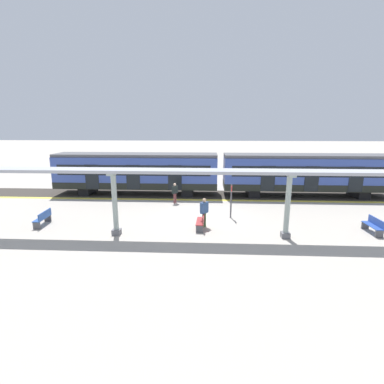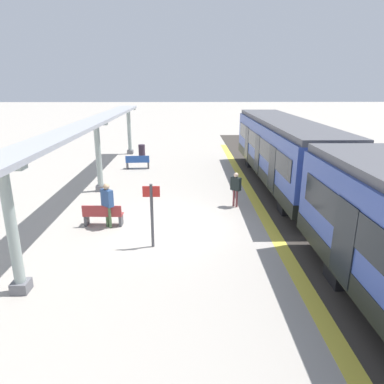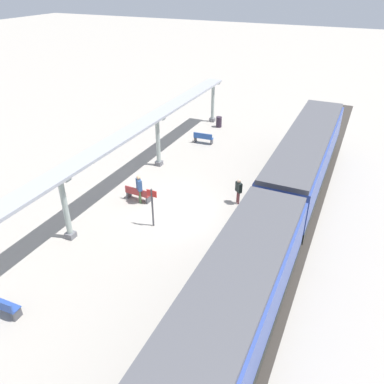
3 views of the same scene
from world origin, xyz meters
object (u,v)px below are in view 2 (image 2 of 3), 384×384
(canopy_pillar_nearest, at_px, (129,131))
(canopy_pillar_third, at_px, (12,231))
(passenger_waiting_near_edge, at_px, (236,186))
(passenger_by_the_benches, at_px, (107,200))
(bench_mid_platform, at_px, (103,215))
(train_near_carriage, at_px, (282,151))
(platform_info_sign, at_px, (152,210))
(bench_near_end, at_px, (138,162))
(trash_bin, at_px, (142,151))
(canopy_pillar_second, at_px, (99,157))

(canopy_pillar_nearest, bearing_deg, canopy_pillar_third, 90.00)
(passenger_waiting_near_edge, xyz_separation_m, passenger_by_the_benches, (5.13, 2.27, 0.11))
(canopy_pillar_nearest, xyz_separation_m, bench_mid_platform, (-1.17, 14.36, -1.31))
(train_near_carriage, bearing_deg, platform_info_sign, 50.61)
(train_near_carriage, relative_size, canopy_pillar_nearest, 3.95)
(canopy_pillar_nearest, bearing_deg, passenger_by_the_benches, 95.55)
(passenger_by_the_benches, bearing_deg, bench_near_end, -89.00)
(bench_near_end, distance_m, trash_bin, 3.87)
(bench_near_end, relative_size, trash_bin, 1.71)
(passenger_by_the_benches, bearing_deg, trash_bin, -88.40)
(bench_near_end, bearing_deg, canopy_pillar_nearest, -75.89)
(canopy_pillar_nearest, bearing_deg, bench_mid_platform, 94.65)
(trash_bin, bearing_deg, canopy_pillar_second, 83.20)
(canopy_pillar_second, relative_size, passenger_by_the_benches, 1.99)
(canopy_pillar_third, height_order, bench_near_end, canopy_pillar_third)
(canopy_pillar_second, bearing_deg, trash_bin, -96.80)
(canopy_pillar_second, bearing_deg, bench_mid_platform, 104.18)
(bench_near_end, xyz_separation_m, bench_mid_platform, (0.08, 9.42, 0.00))
(platform_info_sign, relative_size, passenger_waiting_near_edge, 1.41)
(canopy_pillar_nearest, relative_size, trash_bin, 3.87)
(trash_bin, bearing_deg, passenger_waiting_near_edge, 116.27)
(canopy_pillar_third, relative_size, passenger_by_the_benches, 1.99)
(train_near_carriage, height_order, bench_mid_platform, train_near_carriage)
(trash_bin, height_order, passenger_waiting_near_edge, passenger_waiting_near_edge)
(canopy_pillar_third, bearing_deg, passenger_by_the_benches, -108.04)
(platform_info_sign, xyz_separation_m, passenger_waiting_near_edge, (-3.29, -3.96, -0.35))
(trash_bin, distance_m, passenger_by_the_benches, 13.45)
(trash_bin, xyz_separation_m, platform_info_sign, (-2.21, 15.12, 0.88))
(trash_bin, bearing_deg, canopy_pillar_third, 86.67)
(trash_bin, relative_size, passenger_waiting_near_edge, 0.57)
(train_near_carriage, distance_m, canopy_pillar_second, 9.49)
(passenger_by_the_benches, bearing_deg, bench_mid_platform, -31.05)
(train_near_carriage, bearing_deg, passenger_waiting_near_edge, 51.01)
(trash_bin, height_order, passenger_by_the_benches, passenger_by_the_benches)
(canopy_pillar_nearest, height_order, platform_info_sign, canopy_pillar_nearest)
(platform_info_sign, bearing_deg, canopy_pillar_third, 39.09)
(bench_mid_platform, relative_size, trash_bin, 1.70)
(trash_bin, height_order, platform_info_sign, platform_info_sign)
(trash_bin, xyz_separation_m, passenger_by_the_benches, (-0.38, 13.43, 0.64))
(bench_mid_platform, xyz_separation_m, passenger_waiting_near_edge, (-5.37, -2.13, 0.53))
(passenger_waiting_near_edge, bearing_deg, canopy_pillar_second, -20.85)
(canopy_pillar_nearest, bearing_deg, passenger_waiting_near_edge, 118.13)
(canopy_pillar_second, bearing_deg, passenger_waiting_near_edge, 159.15)
(train_near_carriage, bearing_deg, bench_mid_platform, 34.56)
(canopy_pillar_third, xyz_separation_m, platform_info_sign, (-3.25, -2.64, -0.42))
(bench_near_end, distance_m, bench_mid_platform, 9.42)
(train_near_carriage, xyz_separation_m, canopy_pillar_nearest, (9.43, -8.67, -0.08))
(canopy_pillar_second, xyz_separation_m, bench_mid_platform, (-1.17, 4.62, -1.31))
(canopy_pillar_second, relative_size, bench_near_end, 2.27)
(canopy_pillar_third, xyz_separation_m, passenger_waiting_near_edge, (-6.54, -6.60, -0.78))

